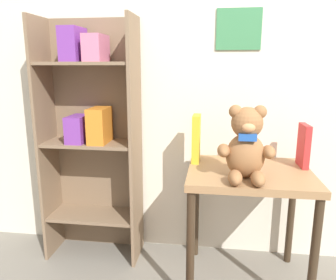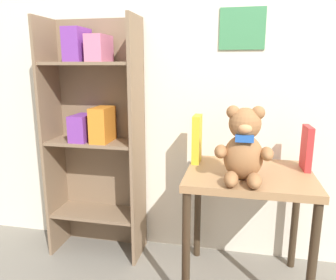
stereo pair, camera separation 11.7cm
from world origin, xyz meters
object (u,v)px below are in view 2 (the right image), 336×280
(teddy_bear, at_px, (244,147))
(bookshelf_side, at_px, (96,127))
(display_table, at_px, (248,190))
(book_standing_pink, at_px, (249,147))
(book_standing_red, at_px, (307,148))
(book_standing_yellow, at_px, (197,139))

(teddy_bear, bearing_deg, bookshelf_side, 159.60)
(bookshelf_side, bearing_deg, display_table, -12.38)
(bookshelf_side, xyz_separation_m, teddy_bear, (0.86, -0.32, 0.00))
(book_standing_pink, bearing_deg, bookshelf_side, 173.47)
(bookshelf_side, height_order, display_table, bookshelf_side)
(book_standing_pink, relative_size, book_standing_red, 0.85)
(book_standing_red, bearing_deg, bookshelf_side, 173.83)
(teddy_bear, bearing_deg, book_standing_red, 36.04)
(display_table, height_order, book_standing_yellow, book_standing_yellow)
(book_standing_yellow, xyz_separation_m, book_standing_red, (0.56, -0.01, -0.02))
(book_standing_yellow, height_order, book_standing_red, book_standing_yellow)
(book_standing_red, bearing_deg, display_table, -160.94)
(teddy_bear, bearing_deg, display_table, 73.55)
(book_standing_pink, height_order, book_standing_red, book_standing_red)
(display_table, xyz_separation_m, book_standing_red, (0.28, 0.11, 0.21))
(book_standing_red, bearing_deg, book_standing_yellow, 176.98)
(teddy_bear, height_order, book_standing_pink, teddy_bear)
(book_standing_yellow, bearing_deg, bookshelf_side, 173.74)
(teddy_bear, relative_size, book_standing_yellow, 1.33)
(display_table, relative_size, teddy_bear, 1.85)
(display_table, bearing_deg, book_standing_yellow, 156.99)
(book_standing_pink, xyz_separation_m, book_standing_red, (0.28, -0.02, 0.02))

